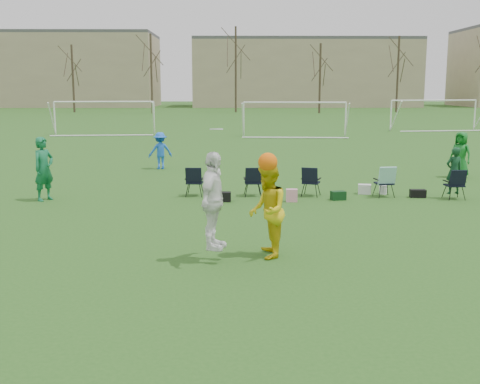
{
  "coord_description": "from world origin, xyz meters",
  "views": [
    {
      "loc": [
        -0.43,
        -11.28,
        3.58
      ],
      "look_at": [
        -0.27,
        1.85,
        1.25
      ],
      "focal_mm": 45.0,
      "sensor_mm": 36.0,
      "label": 1
    }
  ],
  "objects_px": {
    "fielder_green_near": "(44,169)",
    "goal_left": "(104,108)",
    "goal_right": "(434,106)",
    "fielder_blue": "(160,151)",
    "center_contest": "(244,205)",
    "fielder_green_far": "(461,155)",
    "goal_mid": "(295,109)"
  },
  "relations": [
    {
      "from": "goal_left",
      "to": "goal_right",
      "type": "height_order",
      "value": "same"
    },
    {
      "from": "fielder_green_near",
      "to": "goal_right",
      "type": "bearing_deg",
      "value": -4.09
    },
    {
      "from": "fielder_green_near",
      "to": "fielder_green_far",
      "type": "relative_size",
      "value": 1.11
    },
    {
      "from": "fielder_green_near",
      "to": "goal_left",
      "type": "distance_m",
      "value": 26.79
    },
    {
      "from": "fielder_green_near",
      "to": "fielder_green_far",
      "type": "distance_m",
      "value": 15.63
    },
    {
      "from": "fielder_green_near",
      "to": "goal_right",
      "type": "height_order",
      "value": "goal_right"
    },
    {
      "from": "fielder_green_near",
      "to": "goal_left",
      "type": "relative_size",
      "value": 0.27
    },
    {
      "from": "goal_left",
      "to": "goal_right",
      "type": "xyz_separation_m",
      "value": [
        26.0,
        4.0,
        0.0
      ]
    },
    {
      "from": "fielder_blue",
      "to": "goal_mid",
      "type": "bearing_deg",
      "value": -133.71
    },
    {
      "from": "center_contest",
      "to": "goal_right",
      "type": "bearing_deg",
      "value": 66.44
    },
    {
      "from": "fielder_green_near",
      "to": "fielder_blue",
      "type": "distance_m",
      "value": 7.77
    },
    {
      "from": "fielder_blue",
      "to": "goal_left",
      "type": "xyz_separation_m",
      "value": [
        -6.43,
        19.27,
        1.13
      ]
    },
    {
      "from": "fielder_blue",
      "to": "goal_mid",
      "type": "distance_m",
      "value": 18.89
    },
    {
      "from": "center_contest",
      "to": "goal_left",
      "type": "distance_m",
      "value": 34.56
    },
    {
      "from": "goal_left",
      "to": "goal_mid",
      "type": "bearing_deg",
      "value": -13.13
    },
    {
      "from": "fielder_green_far",
      "to": "center_contest",
      "type": "height_order",
      "value": "center_contest"
    },
    {
      "from": "goal_right",
      "to": "fielder_blue",
      "type": "bearing_deg",
      "value": -138.07
    },
    {
      "from": "fielder_green_near",
      "to": "goal_mid",
      "type": "distance_m",
      "value": 26.64
    },
    {
      "from": "fielder_green_near",
      "to": "fielder_blue",
      "type": "height_order",
      "value": "fielder_green_near"
    },
    {
      "from": "fielder_green_far",
      "to": "goal_right",
      "type": "relative_size",
      "value": 0.25
    },
    {
      "from": "fielder_blue",
      "to": "goal_left",
      "type": "distance_m",
      "value": 20.35
    },
    {
      "from": "center_contest",
      "to": "fielder_blue",
      "type": "bearing_deg",
      "value": 103.72
    },
    {
      "from": "goal_left",
      "to": "center_contest",
      "type": "bearing_deg",
      "value": -78.51
    },
    {
      "from": "fielder_blue",
      "to": "goal_mid",
      "type": "relative_size",
      "value": 0.22
    },
    {
      "from": "center_contest",
      "to": "goal_mid",
      "type": "distance_m",
      "value": 31.42
    },
    {
      "from": "goal_right",
      "to": "fielder_green_near",
      "type": "bearing_deg",
      "value": -134.23
    },
    {
      "from": "fielder_blue",
      "to": "center_contest",
      "type": "xyz_separation_m",
      "value": [
        3.38,
        -13.86,
        0.34
      ]
    },
    {
      "from": "center_contest",
      "to": "goal_right",
      "type": "distance_m",
      "value": 40.51
    },
    {
      "from": "goal_left",
      "to": "goal_mid",
      "type": "distance_m",
      "value": 14.14
    },
    {
      "from": "fielder_green_far",
      "to": "goal_right",
      "type": "bearing_deg",
      "value": 122.92
    },
    {
      "from": "goal_mid",
      "to": "center_contest",
      "type": "bearing_deg",
      "value": -93.67
    },
    {
      "from": "fielder_green_far",
      "to": "goal_left",
      "type": "bearing_deg",
      "value": 179.33
    }
  ]
}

